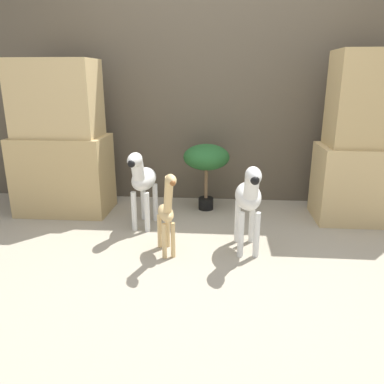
# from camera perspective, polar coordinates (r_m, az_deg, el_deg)

# --- Properties ---
(ground_plane) EXTENTS (14.00, 14.00, 0.00)m
(ground_plane) POSITION_cam_1_polar(r_m,az_deg,el_deg) (2.59, 1.88, -10.54)
(ground_plane) COLOR #9E937F
(wall_back) EXTENTS (6.40, 0.08, 2.20)m
(wall_back) POSITION_cam_1_polar(r_m,az_deg,el_deg) (3.73, 3.20, 15.50)
(wall_back) COLOR brown
(wall_back) RESTS_ON ground_plane
(rock_pillar_left) EXTENTS (0.82, 0.48, 1.35)m
(rock_pillar_left) POSITION_cam_1_polar(r_m,az_deg,el_deg) (3.56, -19.36, 6.90)
(rock_pillar_left) COLOR tan
(rock_pillar_left) RESTS_ON ground_plane
(rock_pillar_right) EXTENTS (0.82, 0.48, 1.41)m
(rock_pillar_right) POSITION_cam_1_polar(r_m,az_deg,el_deg) (3.48, 25.50, 6.38)
(rock_pillar_right) COLOR tan
(rock_pillar_right) RESTS_ON ground_plane
(zebra_right) EXTENTS (0.20, 0.50, 0.66)m
(zebra_right) POSITION_cam_1_polar(r_m,az_deg,el_deg) (2.61, 8.65, -0.78)
(zebra_right) COLOR silver
(zebra_right) RESTS_ON ground_plane
(zebra_left) EXTENTS (0.21, 0.50, 0.66)m
(zebra_left) POSITION_cam_1_polar(r_m,az_deg,el_deg) (3.05, -7.57, 1.88)
(zebra_left) COLOR silver
(zebra_left) RESTS_ON ground_plane
(giraffe_figurine) EXTENTS (0.21, 0.39, 0.62)m
(giraffe_figurine) POSITION_cam_1_polar(r_m,az_deg,el_deg) (2.56, -3.86, -2.87)
(giraffe_figurine) COLOR tan
(giraffe_figurine) RESTS_ON ground_plane
(potted_palm_front) EXTENTS (0.42, 0.42, 0.62)m
(potted_palm_front) POSITION_cam_1_polar(r_m,az_deg,el_deg) (3.44, 2.20, 4.96)
(potted_palm_front) COLOR black
(potted_palm_front) RESTS_ON ground_plane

